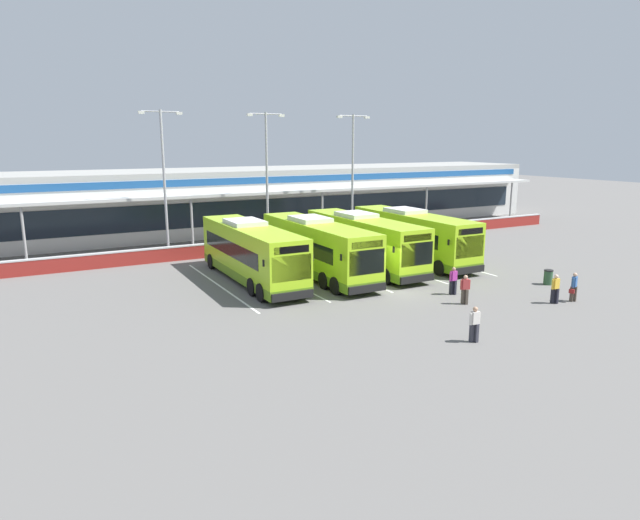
% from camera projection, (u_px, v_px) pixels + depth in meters
% --- Properties ---
extents(ground_plane, '(200.00, 200.00, 0.00)m').
position_uv_depth(ground_plane, '(388.00, 291.00, 32.61)').
color(ground_plane, '#605E5B').
extents(terminal_building, '(70.00, 13.00, 6.00)m').
position_uv_depth(terminal_building, '(231.00, 199.00, 55.06)').
color(terminal_building, silver).
rests_on(terminal_building, ground).
extents(red_barrier_wall, '(60.00, 0.40, 1.10)m').
position_uv_depth(red_barrier_wall, '(284.00, 243.00, 44.93)').
color(red_barrier_wall, maroon).
rests_on(red_barrier_wall, ground).
extents(coach_bus_leftmost, '(2.99, 12.18, 3.78)m').
position_uv_depth(coach_bus_leftmost, '(251.00, 253.00, 34.54)').
color(coach_bus_leftmost, '#9ED11E').
rests_on(coach_bus_leftmost, ground).
extents(coach_bus_left_centre, '(2.99, 12.18, 3.78)m').
position_uv_depth(coach_bus_left_centre, '(317.00, 249.00, 35.98)').
color(coach_bus_left_centre, '#9ED11E').
rests_on(coach_bus_left_centre, ground).
extents(coach_bus_centre, '(2.99, 12.18, 3.78)m').
position_uv_depth(coach_bus_centre, '(363.00, 243.00, 38.20)').
color(coach_bus_centre, '#9ED11E').
rests_on(coach_bus_centre, ground).
extents(coach_bus_right_centre, '(2.99, 12.18, 3.78)m').
position_uv_depth(coach_bus_right_centre, '(412.00, 237.00, 40.50)').
color(coach_bus_right_centre, '#9ED11E').
rests_on(coach_bus_right_centre, ground).
extents(bay_stripe_far_west, '(0.14, 13.00, 0.01)m').
position_uv_depth(bay_stripe_far_west, '(219.00, 285.00, 33.82)').
color(bay_stripe_far_west, silver).
rests_on(bay_stripe_far_west, ground).
extents(bay_stripe_west, '(0.14, 13.00, 0.01)m').
position_uv_depth(bay_stripe_west, '(281.00, 277.00, 35.79)').
color(bay_stripe_west, silver).
rests_on(bay_stripe_west, ground).
extents(bay_stripe_mid_west, '(0.14, 13.00, 0.01)m').
position_uv_depth(bay_stripe_mid_west, '(337.00, 270.00, 37.76)').
color(bay_stripe_mid_west, silver).
rests_on(bay_stripe_mid_west, ground).
extents(bay_stripe_centre, '(0.14, 13.00, 0.01)m').
position_uv_depth(bay_stripe_centre, '(387.00, 264.00, 39.73)').
color(bay_stripe_centre, silver).
rests_on(bay_stripe_centre, ground).
extents(bay_stripe_mid_east, '(0.14, 13.00, 0.01)m').
position_uv_depth(bay_stripe_mid_east, '(432.00, 258.00, 41.70)').
color(bay_stripe_mid_east, silver).
rests_on(bay_stripe_mid_east, ground).
extents(pedestrian_with_handbag, '(0.65, 0.40, 1.62)m').
position_uv_depth(pedestrian_with_handbag, '(574.00, 286.00, 30.25)').
color(pedestrian_with_handbag, '#4C4238').
rests_on(pedestrian_with_handbag, ground).
extents(pedestrian_in_dark_coat, '(0.53, 0.38, 1.62)m').
position_uv_depth(pedestrian_in_dark_coat, '(465.00, 289.00, 29.74)').
color(pedestrian_in_dark_coat, '#4C4238').
rests_on(pedestrian_in_dark_coat, ground).
extents(pedestrian_child, '(0.53, 0.30, 1.62)m').
position_uv_depth(pedestrian_child, '(453.00, 280.00, 31.62)').
color(pedestrian_child, black).
rests_on(pedestrian_child, ground).
extents(pedestrian_near_bin, '(0.53, 0.31, 1.62)m').
position_uv_depth(pedestrian_near_bin, '(555.00, 288.00, 29.86)').
color(pedestrian_near_bin, black).
rests_on(pedestrian_near_bin, ground).
extents(pedestrian_approaching_bus, '(0.54, 0.32, 1.62)m').
position_uv_depth(pedestrian_approaching_bus, '(475.00, 323.00, 24.07)').
color(pedestrian_approaching_bus, '#33333D').
rests_on(pedestrian_approaching_bus, ground).
extents(lamp_post_west, '(3.24, 0.28, 11.00)m').
position_uv_depth(lamp_post_west, '(164.00, 173.00, 42.12)').
color(lamp_post_west, '#9E9EA3').
rests_on(lamp_post_west, ground).
extents(lamp_post_centre, '(3.24, 0.28, 11.00)m').
position_uv_depth(lamp_post_centre, '(267.00, 171.00, 45.62)').
color(lamp_post_centre, '#9E9EA3').
rests_on(lamp_post_centre, ground).
extents(lamp_post_east, '(3.24, 0.28, 11.00)m').
position_uv_depth(lamp_post_east, '(353.00, 169.00, 49.03)').
color(lamp_post_east, '#9E9EA3').
rests_on(lamp_post_east, ground).
extents(litter_bin, '(0.54, 0.54, 0.93)m').
position_uv_depth(litter_bin, '(548.00, 277.00, 33.95)').
color(litter_bin, '#2D5133').
rests_on(litter_bin, ground).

